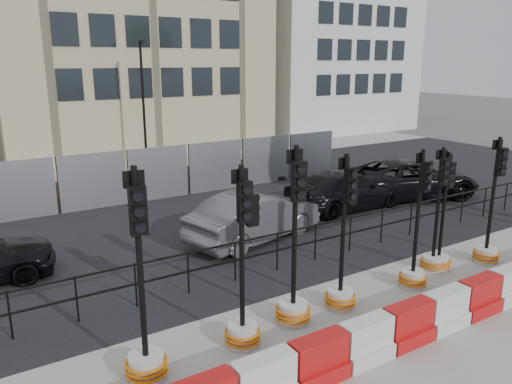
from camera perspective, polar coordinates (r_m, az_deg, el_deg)
ground at (r=12.43m, az=10.24°, el=-9.55°), size 120.00×120.00×0.00m
sidewalk_near at (r=10.67m, az=21.47°, el=-14.66°), size 40.00×6.00×0.02m
road at (r=17.86m, az=-4.97°, el=-1.71°), size 40.00×14.00×0.03m
sidewalk_far at (r=25.98m, az=-14.15°, el=3.10°), size 40.00×4.00×0.02m
building_white at (r=39.21m, az=7.53°, el=18.96°), size 12.00×9.06×16.00m
kerb_railing at (r=13.01m, az=6.83°, el=-5.02°), size 18.00×0.04×1.00m
heras_fencing at (r=20.14m, az=-8.71°, el=2.03°), size 14.33×1.72×2.00m
lamp_post_far at (r=24.74m, az=-12.75°, el=10.15°), size 0.12×0.56×6.00m
barrier_row at (r=10.61m, az=20.77°, el=-12.60°), size 15.70×0.50×0.80m
traffic_signal_a at (r=8.57m, az=-12.60°, el=-16.00°), size 0.70×0.70×3.58m
traffic_signal_b at (r=9.21m, az=-1.47°, el=-12.82°), size 0.67×0.67×3.39m
traffic_signal_c at (r=9.99m, az=4.34°, el=-10.95°), size 0.71×0.71×3.59m
traffic_signal_d at (r=10.67m, az=9.81°, el=-9.09°), size 0.65×0.65×3.32m
traffic_signal_e at (r=12.05m, az=17.67°, el=-7.39°), size 0.64×0.64×3.23m
traffic_signal_f at (r=13.11m, az=19.80°, el=-5.42°), size 0.61×0.61×3.11m
traffic_signal_g at (r=13.25m, az=20.31°, el=-5.82°), size 0.59×0.59×2.99m
traffic_signal_h at (r=14.14m, az=25.00°, el=-4.77°), size 0.65×0.65×3.28m
car_b at (r=14.41m, az=-0.14°, el=-2.82°), size 3.57×5.04×1.42m
car_c at (r=17.71m, az=10.23°, el=0.22°), size 2.11×4.81×1.37m
car_d at (r=19.78m, az=17.14°, el=1.44°), size 5.37×6.60×1.46m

